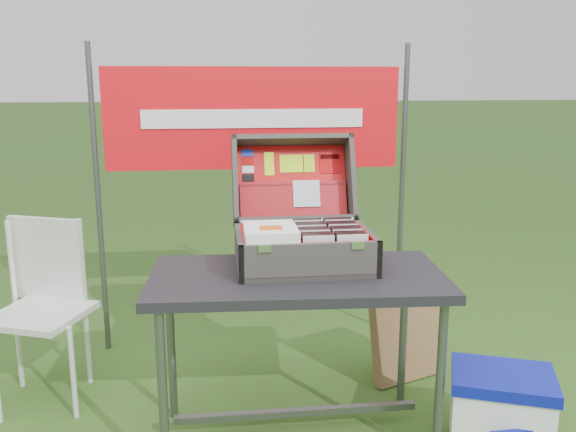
{
  "coord_description": "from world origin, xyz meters",
  "views": [
    {
      "loc": [
        -0.22,
        -2.25,
        1.51
      ],
      "look_at": [
        0.07,
        0.1,
        0.98
      ],
      "focal_mm": 38.0,
      "sensor_mm": 36.0,
      "label": 1
    }
  ],
  "objects": [
    {
      "name": "chair_leg_br",
      "position": [
        -0.88,
        0.7,
        0.22
      ],
      "size": [
        0.02,
        0.02,
        0.44
      ],
      "primitive_type": "cylinder",
      "color": "silver",
      "rests_on": "ground"
    },
    {
      "name": "cd_right_4",
      "position": [
        0.31,
        0.11,
        0.84
      ],
      "size": [
        0.12,
        0.01,
        0.14
      ],
      "primitive_type": "cube",
      "color": "silver",
      "rests_on": "suitcase_liner_floor"
    },
    {
      "name": "banner",
      "position": [
        0.0,
        1.09,
        1.3
      ],
      "size": [
        1.6,
        0.02,
        0.55
      ],
      "primitive_type": "cube",
      "color": "red",
      "rests_on": "banner_post_left"
    },
    {
      "name": "cd_right_13",
      "position": [
        0.31,
        0.31,
        0.84
      ],
      "size": [
        0.12,
        0.01,
        0.14
      ],
      "primitive_type": "cube",
      "color": "black",
      "rests_on": "suitcase_liner_floor"
    },
    {
      "name": "cd_right_6",
      "position": [
        0.31,
        0.15,
        0.84
      ],
      "size": [
        0.12,
        0.01,
        0.14
      ],
      "primitive_type": "cube",
      "color": "black",
      "rests_on": "suitcase_liner_floor"
    },
    {
      "name": "chair_upright_left",
      "position": [
        -1.21,
        0.72,
        0.64
      ],
      "size": [
        0.02,
        0.02,
        0.41
      ],
      "primitive_type": "cylinder",
      "color": "silver",
      "rests_on": "chair_seat"
    },
    {
      "name": "songbook_1",
      "position": [
        -0.0,
        0.1,
        0.9
      ],
      "size": [
        0.21,
        0.21,
        0.0
      ],
      "primitive_type": "cube",
      "color": "white",
      "rests_on": "suitcase_base_wall_front"
    },
    {
      "name": "table_leg_fr",
      "position": [
        0.64,
        -0.16,
        0.35
      ],
      "size": [
        0.04,
        0.04,
        0.7
      ],
      "primitive_type": "cylinder",
      "color": "#59595B",
      "rests_on": "ground"
    },
    {
      "name": "banner_post_left",
      "position": [
        -0.85,
        1.1,
        0.85
      ],
      "size": [
        0.03,
        0.03,
        1.7
      ],
      "primitive_type": "cylinder",
      "color": "#59595B",
      "rests_on": "ground"
    },
    {
      "name": "table_leg_fl",
      "position": [
        -0.43,
        -0.16,
        0.35
      ],
      "size": [
        0.04,
        0.04,
        0.7
      ],
      "primitive_type": "cylinder",
      "color": "#59595B",
      "rests_on": "ground"
    },
    {
      "name": "lid_sticker_cc_a",
      "position": [
        -0.06,
        0.61,
        1.17
      ],
      "size": [
        0.06,
        0.02,
        0.03
      ],
      "primitive_type": "cube",
      "rotation": [
        -1.94,
        0.0,
        0.0
      ],
      "color": "#1933B2",
      "rests_on": "suitcase_lid_liner"
    },
    {
      "name": "cd_right_2",
      "position": [
        0.31,
        0.07,
        0.84
      ],
      "size": [
        0.12,
        0.01,
        0.14
      ],
      "primitive_type": "cube",
      "color": "black",
      "rests_on": "suitcase_liner_floor"
    },
    {
      "name": "songbook_graphic",
      "position": [
        -0.0,
        0.09,
        0.93
      ],
      "size": [
        0.09,
        0.07,
        0.0
      ],
      "primitive_type": "cube",
      "color": "#D85919",
      "rests_on": "songbook_7"
    },
    {
      "name": "table",
      "position": [
        0.1,
        0.08,
        0.37
      ],
      "size": [
        1.22,
        0.66,
        0.74
      ],
      "primitive_type": null,
      "rotation": [
        0.0,
        0.0,
        -0.05
      ],
      "color": "black",
      "rests_on": "ground"
    },
    {
      "name": "chair_seat",
      "position": [
        -1.04,
        0.53,
        0.44
      ],
      "size": [
        0.51,
        0.51,
        0.03
      ],
      "primitive_type": "cube",
      "rotation": [
        0.0,
        0.0,
        -0.37
      ],
      "color": "silver",
      "rests_on": "ground"
    },
    {
      "name": "songbook_6",
      "position": [
        -0.0,
        0.1,
        0.92
      ],
      "size": [
        0.21,
        0.21,
        0.0
      ],
      "primitive_type": "cube",
      "color": "white",
      "rests_on": "suitcase_base_wall_front"
    },
    {
      "name": "cd_left_10",
      "position": [
        0.18,
        0.24,
        0.84
      ],
      "size": [
        0.12,
        0.01,
        0.14
      ],
      "primitive_type": "cube",
      "color": "black",
      "rests_on": "suitcase_liner_floor"
    },
    {
      "name": "cd_right_0",
      "position": [
        0.31,
        0.02,
        0.84
      ],
      "size": [
        0.12,
        0.01,
        0.14
      ],
      "primitive_type": "cube",
      "color": "silver",
      "rests_on": "suitcase_liner_floor"
    },
    {
      "name": "suitcase_lid_pocket",
      "position": [
        0.14,
        0.51,
        0.95
      ],
      "size": [
        0.5,
        0.09,
        0.16
      ],
      "primitive_type": "cube",
      "rotation": [
        -1.94,
        0.0,
        0.0
      ],
      "color": "maroon",
      "rests_on": "suitcase_lid_liner"
    },
    {
      "name": "lid_card_neon_main",
      "position": [
        0.14,
        0.59,
        1.12
      ],
      "size": [
        0.11,
        0.03,
        0.08
      ],
      "primitive_type": "cube",
      "rotation": [
        -1.94,
        0.0,
        0.0
      ],
      "color": "#BEFD12",
      "rests_on": "suitcase_lid_liner"
    },
    {
      "name": "lid_sticker_cc_b",
      "position": [
        -0.06,
        0.6,
        1.13
      ],
      "size": [
        0.06,
        0.02,
        0.03
      ],
      "primitive_type": "cube",
      "rotation": [
        -1.94,
        0.0,
        0.0
      ],
      "color": "#C20506",
      "rests_on": "suitcase_lid_liner"
    },
    {
      "name": "cd_right_14",
      "position": [
        0.31,
        0.33,
        0.84
      ],
      "size": [
        0.12,
        0.01,
        0.14
      ],
      "primitive_type": "cube",
      "color": "black",
      "rests_on": "suitcase_liner_floor"
    },
    {
      "name": "cd_left_3",
      "position": [
        0.18,
        0.09,
        0.84
      ],
      "size": [
        0.12,
        0.01,
        0.14
      ],
      "primitive_type": "cube",
      "color": "black",
      "rests_on": "suitcase_liner_floor"
    },
    {
      "name": "cd_left_12",
      "position": [
        0.18,
        0.29,
        0.84
      ],
      "size": [
        0.12,
        0.01,
        0.14
      ],
      "primitive_type": "cube",
      "color": "silver",
      "rests_on": "suitcase_liner_floor"
    },
    {
      "name": "lid_sticker_band",
      "position": [
        0.33,
        0.59,
        1.12
      ],
      "size": [
        0.1,
        0.04,
        0.09
      ],
      "primitive_type": "cube",
      "rotation": [
        -1.94,
        0.0,
        0.0
      ],
      "color": "#C20506",
      "rests_on": "suitcase_lid_liner"
    },
    {
      "name": "cd_left_14",
      "position": [
        0.18,
        0.33,
        0.84
      ],
      "size": [
        0.12,
        0.01,
        0.14
      ],
      "primitive_type": "cube",
      "color": "black",
      "rests_on": "suitcase_liner_floor"
    },
    {
      "name": "cd_right_1",
      "position": [
        0.31,
        0.04,
        0.84
      ],
      "size": [
        0.12,
        0.01,
        0.14
      ],
      "primitive_type": "cube",
      "color": "black",
      "rests_on": "suitcase_liner_floor"
    },
    {
      "name": "chair_backrest",
      "position": [
        -1.04,
        0.72,
        0.65
      ],
      "size": [
        0.38,
        0.17,
        0.41
      ],
      "primitive_type": "cube",
      "rotation": [
        0.0,
        0.0,
        -0.37
      ],
      "color": "silver",
      "rests_on": "chair_seat"
    },
    {
      "name": "songbook_2",
      "position": [
        -0.0,
        0.1,
        0.9
      ],
      "size": [
        0.21,
        0.21,
        0.0
      ],
      "primitive_type": "cube",
      "color": "white",
      "rests_on": "suitcase_base_wall_front"
    },
    {
      "name": "suitcase_base_wall_left",
      "position": [
        -0.13,
        0.18,
        0.82
      ],
      "size": [
        0.02,
        0.4,
        0.15
      ],
      "primitive_type": "cube",
      "color": "#57544F",
      "rests_on": "table_top"
    },
    {
      "name": "cd_left_13",
      "position": [
        0.18,
        0.31,
        0.84
      ],
      "size": [
        0.12,
        0.01,
        0.14
      ],
      "primitive_type": "cube",
      "color": "black",
      "rests_on": "suitcase_liner_floor"
    },
    {
      "name": "suitcase_latch_left",
      "position": [
        -0.04,
        -0.03,
        0.88
      ],
      "size": [
        0.05,
        0.01,
        0.03
      ],
      "primitive_type": "cube",
      "color": "silver",
      "rests_on": "suitcase_base_wall_front"
    },
    {
      "name": "chair",
      "position": [
        -1.04,
        0.53,
        0.43
      ],
      "size": [
        0.52,
        0.54,
        0.86
      ],
      "primitive_type": null,
      "rotation": [
        0.0,
        0.0,
        -0.37
      ],
      "color": "silver",
      "rests_on": "ground"
    },
    {
      "name": "cd_right_8",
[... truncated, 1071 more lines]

